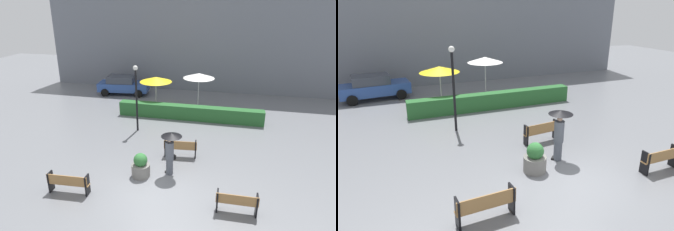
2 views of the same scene
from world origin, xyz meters
TOP-DOWN VIEW (x-y plane):
  - ground_plane at (0.00, 0.00)m, footprint 60.00×60.00m
  - bench_mid_center at (0.45, 3.14)m, footprint 1.67×0.49m
  - bench_near_left at (-3.41, -0.92)m, footprint 1.74×0.47m
  - bench_near_right at (3.28, -0.64)m, footprint 1.54×0.40m
  - pedestrian_with_umbrella at (0.30, 1.49)m, footprint 0.93×0.93m
  - planter_pot at (-0.95, 1.00)m, footprint 0.83×0.83m
  - lamp_post at (-2.73, 5.85)m, footprint 0.28×0.28m
  - patio_umbrella_yellow at (-2.67, 9.95)m, footprint 2.32×2.32m
  - patio_umbrella_white at (0.33, 10.63)m, footprint 2.24×2.24m
  - hedge_strip at (0.05, 8.40)m, footprint 9.66×0.70m
  - building_facade at (0.00, 16.00)m, footprint 28.00×1.20m
  - parked_car at (-6.39, 12.99)m, footprint 4.37×2.36m

SIDE VIEW (x-z plane):
  - ground_plane at x=0.00m, z-range 0.00..0.00m
  - hedge_strip at x=0.05m, z-range 0.00..0.94m
  - planter_pot at x=-0.95m, z-range -0.07..1.04m
  - bench_near_right at x=3.28m, z-range 0.07..0.93m
  - bench_near_left at x=-3.41m, z-range 0.07..0.95m
  - bench_mid_center at x=0.45m, z-range 0.08..0.99m
  - parked_car at x=-6.39m, z-range 0.03..1.60m
  - pedestrian_with_umbrella at x=0.30m, z-range 0.28..2.29m
  - patio_umbrella_yellow at x=-2.67m, z-range 1.02..3.41m
  - lamp_post at x=-2.73m, z-range 0.45..4.46m
  - patio_umbrella_white at x=0.33m, z-range 1.15..3.81m
  - building_facade at x=0.00m, z-range 0.00..9.03m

